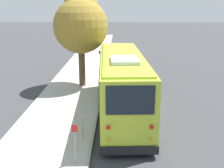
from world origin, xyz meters
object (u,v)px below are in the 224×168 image
object	(u,v)px
shuttle_bus	(122,81)
parked_sedan_gray	(118,49)
sign_post_near	(75,144)
street_tree	(81,22)
sign_post_far	(82,128)
parked_sedan_maroon	(118,61)

from	to	relation	value
shuttle_bus	parked_sedan_gray	size ratio (longest dim) A/B	2.35
sign_post_near	street_tree	bearing A→B (deg)	5.66
shuttle_bus	sign_post_far	size ratio (longest dim) A/B	10.16
street_tree	sign_post_near	bearing A→B (deg)	-174.34
parked_sedan_maroon	sign_post_near	distance (m)	18.10
street_tree	sign_post_near	xyz separation A→B (m)	(-11.00, -1.09, -3.85)
street_tree	sign_post_far	distance (m)	9.81
sign_post_near	sign_post_far	world-z (taller)	sign_post_near
parked_sedan_gray	street_tree	world-z (taller)	street_tree
shuttle_bus	street_tree	xyz separation A→B (m)	(5.28, 2.94, 2.92)
shuttle_bus	sign_post_far	world-z (taller)	shuttle_bus
street_tree	sign_post_far	xyz separation A→B (m)	(-8.81, -1.09, -4.18)
shuttle_bus	parked_sedan_gray	bearing A→B (deg)	-2.18
sign_post_far	street_tree	bearing A→B (deg)	7.05
parked_sedan_maroon	sign_post_far	world-z (taller)	parked_sedan_maroon
sign_post_near	shuttle_bus	bearing A→B (deg)	-17.94
shuttle_bus	street_tree	world-z (taller)	street_tree
parked_sedan_maroon	sign_post_far	xyz separation A→B (m)	(-15.84, 1.60, 0.08)
sign_post_far	shuttle_bus	bearing A→B (deg)	-27.69
shuttle_bus	street_tree	bearing A→B (deg)	26.24
street_tree	parked_sedan_maroon	bearing A→B (deg)	-20.98
shuttle_bus	sign_post_near	xyz separation A→B (m)	(-5.72, 1.85, -0.93)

